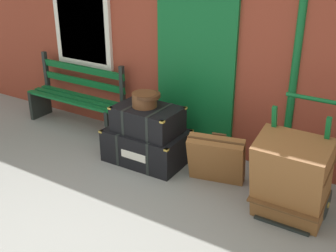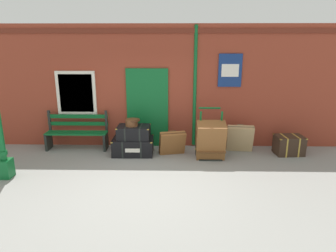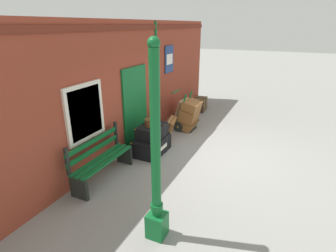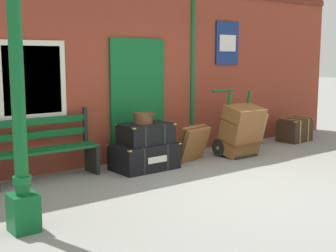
# 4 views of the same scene
# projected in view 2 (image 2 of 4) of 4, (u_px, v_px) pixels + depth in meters

# --- Properties ---
(ground_plane) EXTENTS (60.00, 60.00, 0.00)m
(ground_plane) POSITION_uv_depth(u_px,v_px,m) (142.00, 186.00, 6.13)
(ground_plane) COLOR gray
(brick_facade) EXTENTS (10.40, 0.35, 3.20)m
(brick_facade) POSITION_uv_depth(u_px,v_px,m) (150.00, 87.00, 8.20)
(brick_facade) COLOR brown
(brick_facade) RESTS_ON ground
(platform_bench) EXTENTS (1.60, 0.43, 1.01)m
(platform_bench) POSITION_uv_depth(u_px,v_px,m) (77.00, 132.00, 8.13)
(platform_bench) COLOR #0F5B28
(platform_bench) RESTS_ON ground
(steamer_trunk_base) EXTENTS (1.02, 0.66, 0.43)m
(steamer_trunk_base) POSITION_uv_depth(u_px,v_px,m) (133.00, 146.00, 7.79)
(steamer_trunk_base) COLOR black
(steamer_trunk_base) RESTS_ON ground
(steamer_trunk_middle) EXTENTS (0.82, 0.57, 0.33)m
(steamer_trunk_middle) POSITION_uv_depth(u_px,v_px,m) (134.00, 132.00, 7.69)
(steamer_trunk_middle) COLOR black
(steamer_trunk_middle) RESTS_ON steamer_trunk_base
(round_hatbox) EXTENTS (0.36, 0.32, 0.17)m
(round_hatbox) POSITION_uv_depth(u_px,v_px,m) (132.00, 122.00, 7.63)
(round_hatbox) COLOR brown
(round_hatbox) RESTS_ON steamer_trunk_middle
(porters_trolley) EXTENTS (0.71, 0.64, 1.19)m
(porters_trolley) POSITION_uv_depth(u_px,v_px,m) (210.00, 146.00, 7.63)
(porters_trolley) COLOR black
(porters_trolley) RESTS_ON ground
(large_brown_trunk) EXTENTS (0.70, 0.62, 0.96)m
(large_brown_trunk) POSITION_uv_depth(u_px,v_px,m) (211.00, 140.00, 7.40)
(large_brown_trunk) COLOR brown
(large_brown_trunk) RESTS_ON ground
(suitcase_oxblood) EXTENTS (0.69, 0.43, 0.72)m
(suitcase_oxblood) POSITION_uv_depth(u_px,v_px,m) (240.00, 138.00, 7.94)
(suitcase_oxblood) COLOR tan
(suitcase_oxblood) RESTS_ON ground
(suitcase_tan) EXTENTS (0.70, 0.50, 0.62)m
(suitcase_tan) POSITION_uv_depth(u_px,v_px,m) (172.00, 143.00, 7.72)
(suitcase_tan) COLOR brown
(suitcase_tan) RESTS_ON ground
(corner_trunk) EXTENTS (0.72, 0.54, 0.49)m
(corner_trunk) POSITION_uv_depth(u_px,v_px,m) (289.00, 145.00, 7.78)
(corner_trunk) COLOR #332319
(corner_trunk) RESTS_ON ground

